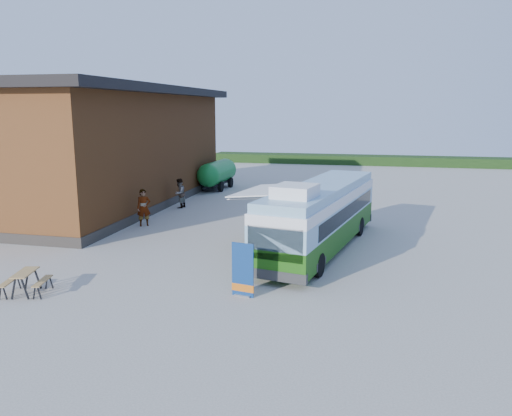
% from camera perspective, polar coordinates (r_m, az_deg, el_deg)
% --- Properties ---
extents(ground, '(100.00, 100.00, 0.00)m').
position_cam_1_polar(ground, '(20.89, -4.01, -5.77)').
color(ground, '#BCB7AD').
rests_on(ground, ground).
extents(barn, '(9.60, 21.20, 7.50)m').
position_cam_1_polar(barn, '(33.49, -16.46, 6.49)').
color(barn, brown).
rests_on(barn, ground).
extents(hedge, '(40.00, 3.00, 1.00)m').
position_cam_1_polar(hedge, '(57.40, 15.12, 5.26)').
color(hedge, '#264419').
rests_on(hedge, ground).
extents(bus, '(4.37, 11.14, 3.35)m').
position_cam_1_polar(bus, '(21.94, 7.41, -0.69)').
color(bus, '#2C6711').
rests_on(bus, ground).
extents(awning, '(3.13, 4.31, 0.50)m').
position_cam_1_polar(awning, '(22.35, 1.78, 1.80)').
color(awning, white).
rests_on(awning, ground).
extents(banner, '(0.79, 0.28, 1.83)m').
position_cam_1_polar(banner, '(16.55, -1.54, -7.63)').
color(banner, navy).
rests_on(banner, ground).
extents(picnic_table, '(1.61, 1.50, 0.78)m').
position_cam_1_polar(picnic_table, '(18.49, -24.85, -7.22)').
color(picnic_table, tan).
rests_on(picnic_table, ground).
extents(person_a, '(0.86, 0.78, 1.97)m').
position_cam_1_polar(person_a, '(26.99, -12.71, 0.04)').
color(person_a, '#999999').
rests_on(person_a, ground).
extents(person_b, '(0.81, 0.98, 1.85)m').
position_cam_1_polar(person_b, '(31.55, -8.75, 1.67)').
color(person_b, '#999999').
rests_on(person_b, ground).
extents(slurry_tanker, '(1.90, 5.89, 2.17)m').
position_cam_1_polar(slurry_tanker, '(38.70, -4.44, 4.01)').
color(slurry_tanker, '#167D2F').
rests_on(slurry_tanker, ground).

